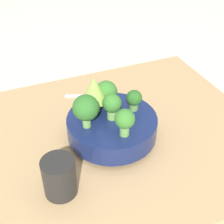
% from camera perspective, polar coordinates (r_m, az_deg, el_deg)
% --- Properties ---
extents(ground_plane, '(6.00, 6.00, 0.00)m').
position_cam_1_polar(ground_plane, '(0.93, 1.30, -5.20)').
color(ground_plane, beige).
extents(table, '(0.82, 0.70, 0.03)m').
position_cam_1_polar(table, '(0.92, 1.31, -4.47)').
color(table, tan).
rests_on(table, ground_plane).
extents(bowl, '(0.25, 0.25, 0.07)m').
position_cam_1_polar(bowl, '(0.86, 0.00, -2.68)').
color(bowl, navy).
rests_on(bowl, table).
extents(broccoli_floret_left, '(0.04, 0.04, 0.06)m').
position_cam_1_polar(broccoli_floret_left, '(0.86, 4.02, 2.41)').
color(broccoli_floret_left, '#609347').
rests_on(broccoli_floret_left, bowl).
extents(broccoli_floret_front, '(0.06, 0.06, 0.08)m').
position_cam_1_polar(broccoli_floret_front, '(0.87, -1.08, 3.59)').
color(broccoli_floret_front, '#7AB256').
rests_on(broccoli_floret_front, bowl).
extents(romanesco_piece_near, '(0.07, 0.07, 0.11)m').
position_cam_1_polar(romanesco_piece_near, '(0.83, -3.27, 3.95)').
color(romanesco_piece_near, '#6BA34C').
rests_on(romanesco_piece_near, bowl).
extents(broccoli_floret_center, '(0.05, 0.05, 0.07)m').
position_cam_1_polar(broccoli_floret_center, '(0.81, 0.00, 1.35)').
color(broccoli_floret_center, '#7AB256').
rests_on(broccoli_floret_center, bowl).
extents(broccoli_floret_right, '(0.07, 0.07, 0.09)m').
position_cam_1_polar(broccoli_floret_right, '(0.78, -4.80, 0.65)').
color(broccoli_floret_right, '#7AB256').
rests_on(broccoli_floret_right, bowl).
extents(broccoli_floret_back, '(0.05, 0.05, 0.08)m').
position_cam_1_polar(broccoli_floret_back, '(0.76, 2.36, -1.52)').
color(broccoli_floret_back, '#6BA34C').
rests_on(broccoli_floret_back, bowl).
extents(cup, '(0.08, 0.08, 0.10)m').
position_cam_1_polar(cup, '(0.73, -9.60, -11.62)').
color(cup, black).
rests_on(cup, table).
extents(fork, '(0.18, 0.08, 0.01)m').
position_cam_1_polar(fork, '(1.05, -3.49, 3.01)').
color(fork, silver).
rests_on(fork, table).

